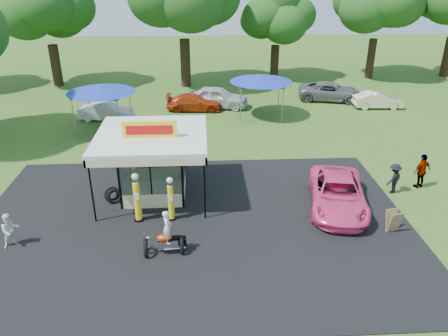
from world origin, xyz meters
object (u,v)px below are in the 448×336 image
at_px(spectator_east_a, 394,178).
at_px(spectator_east_b, 422,171).
at_px(bg_car_d, 330,92).
at_px(bg_car_e, 378,100).
at_px(bg_car_a, 106,111).
at_px(bg_car_b, 194,102).
at_px(gas_station_kiosk, 153,163).
at_px(a_frame_sign, 393,221).
at_px(motorcycle, 166,237).
at_px(gas_pump_left, 137,198).
at_px(kiosk_car, 159,168).
at_px(pink_sedan, 338,194).
at_px(spectator_west, 10,230).
at_px(gas_pump_right, 171,200).
at_px(bg_car_c, 217,97).
at_px(tent_west, 101,89).
at_px(tent_east, 261,78).

bearing_deg(spectator_east_a, spectator_east_b, 161.32).
xyz_separation_m(bg_car_d, bg_car_e, (3.31, -2.44, -0.11)).
xyz_separation_m(bg_car_a, bg_car_b, (6.71, 2.09, -0.02)).
height_order(gas_station_kiosk, a_frame_sign, gas_station_kiosk).
height_order(motorcycle, a_frame_sign, motorcycle).
distance_m(bg_car_a, bg_car_d, 19.06).
distance_m(gas_pump_left, kiosk_car, 4.86).
height_order(bg_car_d, bg_car_e, bg_car_d).
height_order(gas_station_kiosk, bg_car_d, gas_station_kiosk).
distance_m(gas_pump_left, bg_car_a, 15.32).
bearing_deg(spectator_east_b, bg_car_b, -71.18).
bearing_deg(a_frame_sign, spectator_east_a, 54.05).
relative_size(motorcycle, pink_sedan, 0.37).
xyz_separation_m(spectator_west, spectator_east_a, (18.06, 3.85, 0.03)).
distance_m(spectator_east_a, bg_car_d, 17.00).
distance_m(gas_station_kiosk, gas_pump_right, 2.83).
distance_m(a_frame_sign, kiosk_car, 12.60).
height_order(kiosk_car, bg_car_a, bg_car_a).
distance_m(pink_sedan, bg_car_d, 18.96).
height_order(bg_car_c, bg_car_e, bg_car_c).
relative_size(gas_pump_right, spectator_west, 1.42).
bearing_deg(gas_pump_left, a_frame_sign, -7.57).
height_order(a_frame_sign, spectator_east_b, spectator_east_b).
xyz_separation_m(bg_car_b, bg_car_c, (1.89, 0.73, 0.20)).
xyz_separation_m(bg_car_d, tent_west, (-18.27, -6.45, 2.23)).
height_order(gas_pump_right, pink_sedan, gas_pump_right).
xyz_separation_m(a_frame_sign, tent_west, (-15.40, 14.13, 2.48)).
height_order(spectator_west, bg_car_e, spectator_west).
distance_m(kiosk_car, tent_east, 12.66).
distance_m(spectator_west, tent_east, 21.11).
xyz_separation_m(spectator_west, bg_car_e, (22.74, 18.35, -0.12)).
height_order(pink_sedan, tent_east, tent_east).
distance_m(gas_station_kiosk, motorcycle, 5.35).
xyz_separation_m(a_frame_sign, tent_east, (-3.84, 16.48, 2.49)).
distance_m(bg_car_b, tent_west, 8.02).
distance_m(bg_car_a, bg_car_c, 9.05).
bearing_deg(gas_pump_left, motorcycle, -60.46).
relative_size(kiosk_car, spectator_west, 1.80).
relative_size(gas_pump_left, bg_car_e, 0.61).
bearing_deg(kiosk_car, tent_east, -34.78).
distance_m(gas_pump_right, bg_car_e, 23.13).
distance_m(motorcycle, tent_east, 18.74).
height_order(a_frame_sign, spectator_west, spectator_west).
bearing_deg(bg_car_a, bg_car_d, -66.82).
bearing_deg(a_frame_sign, bg_car_e, 57.60).
bearing_deg(spectator_west, a_frame_sign, -35.31).
distance_m(gas_pump_right, bg_car_d, 22.94).
distance_m(pink_sedan, bg_car_a, 19.67).
distance_m(bg_car_c, tent_east, 4.67).
distance_m(gas_pump_left, tent_west, 13.33).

